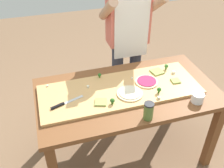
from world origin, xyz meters
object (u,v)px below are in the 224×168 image
broccoli_floret_front_mid (166,66)px  flour_cup (198,98)px  broccoli_floret_front_right (100,75)px  cook_center (128,33)px  broccoli_floret_center_left (112,101)px  pizza_slice_far_left (101,102)px  cheese_crumble_c (48,86)px  cheese_crumble_b (132,78)px  pizza_whole_cheese_artichoke (130,93)px  pizza_whole_beet_magenta (147,81)px  pizza_slice_center (157,72)px  broccoli_floret_back_mid (159,90)px  pizza_slice_near_left (176,81)px  chefs_knife (63,104)px  sauce_jar (149,111)px  cheese_crumble_a (174,72)px  cheese_crumble_e (88,87)px  prep_table (127,101)px  cheese_crumble_d (159,98)px

broccoli_floret_front_mid → flour_cup: bearing=-84.6°
broccoli_floret_front_right → cook_center: (0.39, 0.39, 0.17)m
broccoli_floret_front_mid → flour_cup: 0.46m
broccoli_floret_front_right → broccoli_floret_center_left: 0.37m
pizza_slice_far_left → cheese_crumble_c: same height
cheese_crumble_b → pizza_whole_cheese_artichoke: bearing=-115.5°
broccoli_floret_center_left → flour_cup: 0.67m
pizza_whole_beet_magenta → pizza_slice_center: size_ratio=1.96×
broccoli_floret_front_right → broccoli_floret_back_mid: 0.53m
pizza_slice_center → flour_cup: (0.14, -0.44, 0.01)m
pizza_slice_far_left → pizza_slice_near_left: bearing=7.0°
chefs_knife → flour_cup: (1.02, -0.24, 0.00)m
pizza_whole_cheese_artichoke → sauce_jar: 0.29m
broccoli_floret_back_mid → broccoli_floret_center_left: bearing=-177.1°
chefs_knife → pizza_slice_near_left: size_ratio=3.71×
pizza_slice_far_left → sauce_jar: 0.38m
broccoli_floret_center_left → cheese_crumble_b: broccoli_floret_center_left is taller
pizza_whole_beet_magenta → pizza_slice_far_left: pizza_whole_beet_magenta is taller
broccoli_floret_front_right → cheese_crumble_a: broccoli_floret_front_right is taller
pizza_whole_cheese_artichoke → broccoli_floret_front_mid: 0.51m
cheese_crumble_b → pizza_slice_far_left: bearing=-146.4°
broccoli_floret_center_left → broccoli_floret_front_mid: size_ratio=0.94×
cheese_crumble_c → cheese_crumble_e: cheese_crumble_e is taller
cheese_crumble_e → broccoli_floret_front_mid: bearing=5.1°
cheese_crumble_c → cook_center: 0.95m
pizza_slice_far_left → cheese_crumble_a: bearing=15.6°
pizza_whole_beet_magenta → cook_center: (0.03, 0.57, 0.18)m
cheese_crumble_a → broccoli_floret_front_right: bearing=169.0°
cheese_crumble_b → flour_cup: flour_cup is taller
cheese_crumble_e → cheese_crumble_b: bearing=1.9°
pizza_slice_far_left → broccoli_floret_front_right: broccoli_floret_front_right is taller
chefs_knife → cheese_crumble_a: cheese_crumble_a is taller
pizza_slice_far_left → cheese_crumble_e: size_ratio=4.69×
broccoli_floret_front_right → cheese_crumble_a: 0.67m
prep_table → broccoli_floret_center_left: (-0.18, -0.14, 0.16)m
broccoli_floret_front_right → broccoli_floret_center_left: bearing=-89.1°
pizza_whole_beet_magenta → broccoli_floret_front_right: broccoli_floret_front_right is taller
sauce_jar → broccoli_floret_center_left: bearing=135.5°
broccoli_floret_back_mid → chefs_knife: bearing=174.1°
pizza_whole_cheese_artichoke → broccoli_floret_front_right: 0.34m
pizza_whole_cheese_artichoke → cheese_crumble_d: (0.20, -0.12, 0.00)m
prep_table → cheese_crumble_a: bearing=11.7°
pizza_whole_beet_magenta → cheese_crumble_c: 0.84m
prep_table → cheese_crumble_b: bearing=55.4°
broccoli_floret_front_mid → sauce_jar: (-0.40, -0.53, 0.02)m
cheese_crumble_c → flour_cup: 1.22m
cheese_crumble_d → sauce_jar: bearing=-135.3°
pizza_slice_far_left → flour_cup: bearing=-13.6°
pizza_whole_beet_magenta → broccoli_floret_center_left: bearing=-153.0°
sauce_jar → cheese_crumble_a: bearing=45.5°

